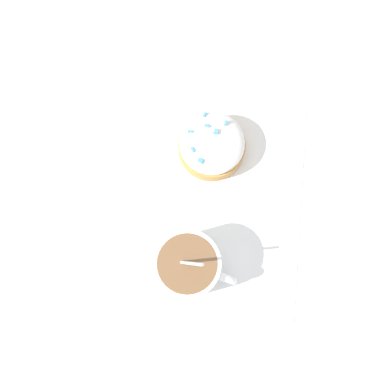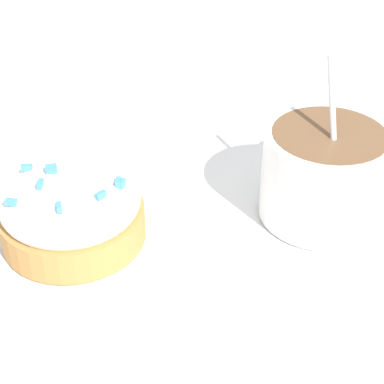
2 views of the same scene
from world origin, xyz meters
TOP-DOWN VIEW (x-y plane):
  - ground_plane at (0.00, 0.00)m, footprint 3.00×3.00m
  - paper_napkin at (0.00, 0.00)m, footprint 0.35×0.33m
  - coffee_cup at (-0.09, -0.01)m, footprint 0.09×0.11m
  - frosted_pastry at (0.09, -0.01)m, footprint 0.10×0.10m

SIDE VIEW (x-z plane):
  - ground_plane at x=0.00m, z-range 0.00..0.00m
  - paper_napkin at x=0.00m, z-range 0.00..0.00m
  - frosted_pastry at x=0.09m, z-range 0.00..0.05m
  - coffee_cup at x=-0.09m, z-range -0.02..0.10m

